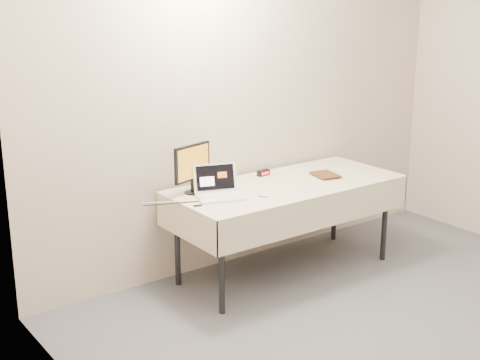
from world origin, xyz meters
TOP-DOWN VIEW (x-y plane):
  - back_wall at (0.00, 2.50)m, footprint 4.00×0.10m
  - table at (0.00, 2.05)m, footprint 1.86×0.81m
  - laptop at (-0.62, 2.08)m, footprint 0.40×0.37m
  - monitor at (-0.73, 2.26)m, footprint 0.35×0.15m
  - book at (0.30, 2.03)m, footprint 0.17×0.05m
  - alarm_clock at (-0.01, 2.33)m, footprint 0.11×0.06m
  - clicker at (-0.36, 1.89)m, footprint 0.06×0.09m
  - paper_form at (0.64, 2.03)m, footprint 0.13×0.32m
  - usb_dongle at (-0.87, 1.97)m, footprint 0.06×0.03m

SIDE VIEW (x-z plane):
  - table at x=0.00m, z-range 0.31..1.05m
  - paper_form at x=0.64m, z-range 0.74..0.74m
  - usb_dongle at x=-0.87m, z-range 0.74..0.75m
  - clicker at x=-0.36m, z-range 0.74..0.76m
  - alarm_clock at x=-0.01m, z-range 0.74..0.78m
  - laptop at x=-0.62m, z-range 0.68..0.90m
  - book at x=0.30m, z-range 0.74..0.97m
  - monitor at x=-0.73m, z-range 0.77..1.14m
  - back_wall at x=0.00m, z-range 0.00..2.70m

